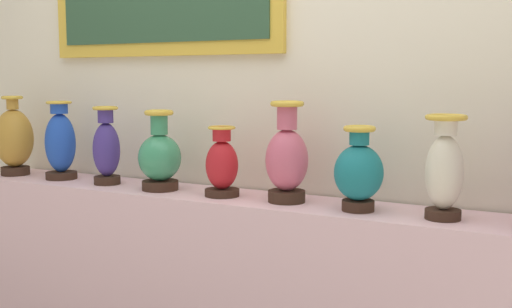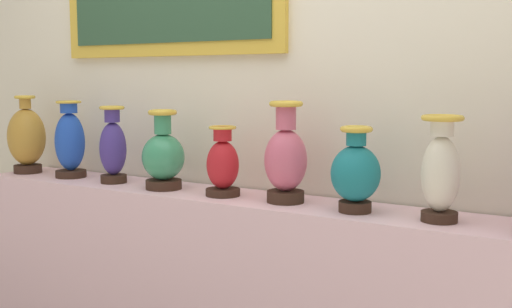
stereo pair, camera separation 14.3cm
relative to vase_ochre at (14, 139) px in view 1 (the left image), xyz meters
name	(u,v)px [view 1 (the left image)]	position (x,y,z in m)	size (l,w,h in m)	color
display_shelf	(256,302)	(1.34, 0.02, -0.61)	(2.89, 0.35, 0.86)	beige
back_wall	(281,13)	(1.33, 0.26, 0.57)	(5.66, 0.14, 3.20)	beige
vase_ochre	(14,139)	(0.00, 0.00, 0.00)	(0.19, 0.19, 0.39)	#382319
vase_sapphire	(60,144)	(0.30, 0.01, -0.01)	(0.15, 0.15, 0.37)	#382319
vase_indigo	(106,149)	(0.59, 0.00, -0.02)	(0.12, 0.12, 0.35)	#382319
vase_jade	(160,157)	(0.89, 0.00, -0.03)	(0.18, 0.18, 0.34)	#382319
vase_crimson	(222,165)	(1.20, 0.00, -0.05)	(0.14, 0.14, 0.28)	#382319
vase_rose	(287,159)	(1.48, 0.01, -0.01)	(0.16, 0.16, 0.39)	#382319
vase_teal	(359,172)	(1.78, -0.01, -0.04)	(0.18, 0.18, 0.31)	#382319
vase_ivory	(444,169)	(2.08, 0.00, -0.01)	(0.14, 0.14, 0.36)	#382319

